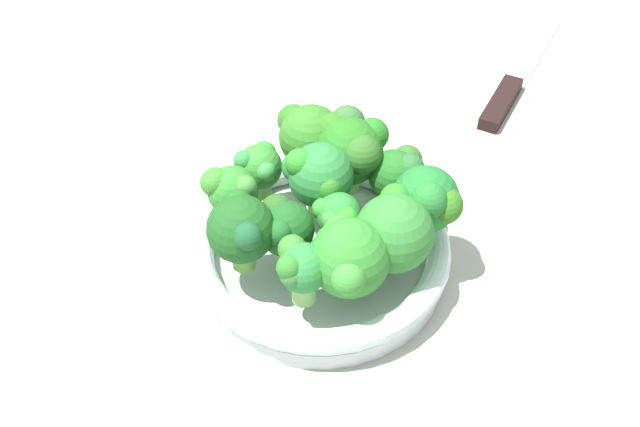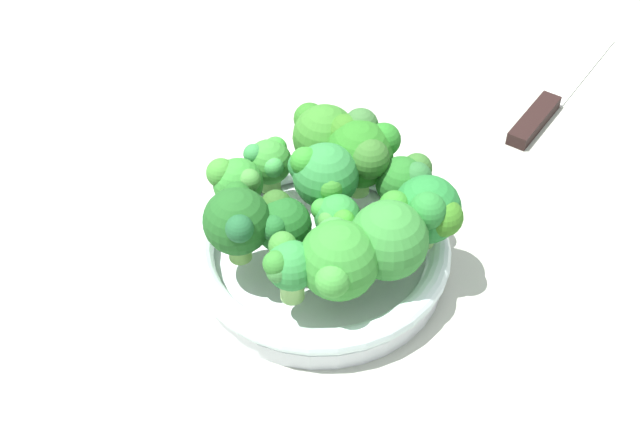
% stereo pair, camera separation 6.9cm
% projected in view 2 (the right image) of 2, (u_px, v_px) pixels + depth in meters
% --- Properties ---
extents(ground_plane, '(1.30, 1.30, 0.03)m').
position_uv_depth(ground_plane, '(336.00, 250.00, 0.77)').
color(ground_plane, '#ABB0A1').
extents(bowl, '(0.23, 0.23, 0.04)m').
position_uv_depth(bowl, '(320.00, 253.00, 0.72)').
color(bowl, silver).
rests_on(bowl, ground_plane).
extents(broccoli_floret_0, '(0.06, 0.06, 0.07)m').
position_uv_depth(broccoli_floret_0, '(237.00, 221.00, 0.66)').
color(broccoli_floret_0, '#7CBA50').
rests_on(broccoli_floret_0, bowl).
extents(broccoli_floret_1, '(0.07, 0.08, 0.07)m').
position_uv_depth(broccoli_floret_1, '(338.00, 260.00, 0.64)').
color(broccoli_floret_1, '#7DB451').
rests_on(broccoli_floret_1, bowl).
extents(broccoli_floret_2, '(0.04, 0.04, 0.05)m').
position_uv_depth(broccoli_floret_2, '(336.00, 220.00, 0.68)').
color(broccoli_floret_2, '#91C762').
rests_on(broccoli_floret_2, bowl).
extents(broccoli_floret_3, '(0.06, 0.06, 0.07)m').
position_uv_depth(broccoli_floret_3, '(323.00, 176.00, 0.70)').
color(broccoli_floret_3, '#7BB65D').
rests_on(broccoli_floret_3, bowl).
extents(broccoli_floret_4, '(0.04, 0.05, 0.05)m').
position_uv_depth(broccoli_floret_4, '(269.00, 162.00, 0.73)').
color(broccoli_floret_4, '#75B355').
rests_on(broccoli_floret_4, bowl).
extents(broccoli_floret_5, '(0.06, 0.06, 0.07)m').
position_uv_depth(broccoli_floret_5, '(429.00, 211.00, 0.68)').
color(broccoli_floret_5, '#9BD672').
rests_on(broccoli_floret_5, bowl).
extents(broccoli_floret_6, '(0.06, 0.07, 0.07)m').
position_uv_depth(broccoli_floret_6, '(327.00, 135.00, 0.75)').
color(broccoli_floret_6, '#90C158').
rests_on(broccoli_floret_6, bowl).
extents(broccoli_floret_7, '(0.04, 0.05, 0.06)m').
position_uv_depth(broccoli_floret_7, '(288.00, 265.00, 0.64)').
color(broccoli_floret_7, '#95CF6A').
rests_on(broccoli_floret_7, bowl).
extents(broccoli_floret_8, '(0.06, 0.05, 0.06)m').
position_uv_depth(broccoli_floret_8, '(407.00, 180.00, 0.72)').
color(broccoli_floret_8, '#81C35B').
rests_on(broccoli_floret_8, bowl).
extents(broccoli_floret_9, '(0.08, 0.07, 0.07)m').
position_uv_depth(broccoli_floret_9, '(387.00, 239.00, 0.65)').
color(broccoli_floret_9, '#80B05F').
rests_on(broccoli_floret_9, bowl).
extents(broccoli_floret_10, '(0.07, 0.08, 0.08)m').
position_uv_depth(broccoli_floret_10, '(363.00, 152.00, 0.72)').
color(broccoli_floret_10, '#94D96B').
rests_on(broccoli_floret_10, bowl).
extents(broccoli_floret_11, '(0.05, 0.05, 0.06)m').
position_uv_depth(broccoli_floret_11, '(282.00, 223.00, 0.68)').
color(broccoli_floret_11, '#A1D769').
rests_on(broccoli_floret_11, bowl).
extents(broccoli_floret_12, '(0.05, 0.05, 0.06)m').
position_uv_depth(broccoli_floret_12, '(237.00, 183.00, 0.71)').
color(broccoli_floret_12, '#85BC5E').
rests_on(broccoli_floret_12, bowl).
extents(knife, '(0.23, 0.18, 0.01)m').
position_uv_depth(knife, '(551.00, 100.00, 0.92)').
color(knife, silver).
rests_on(knife, ground_plane).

